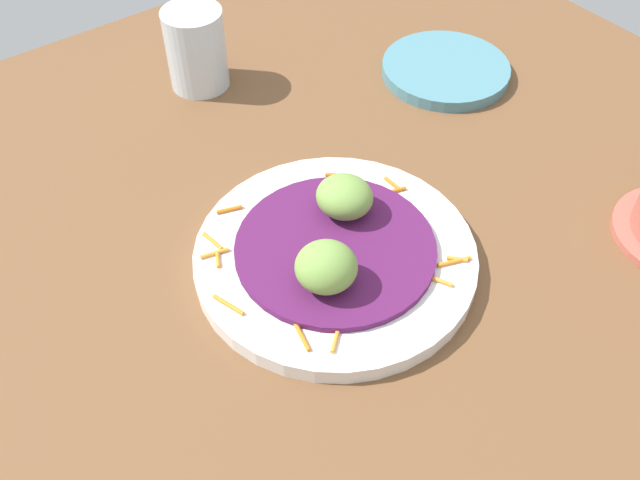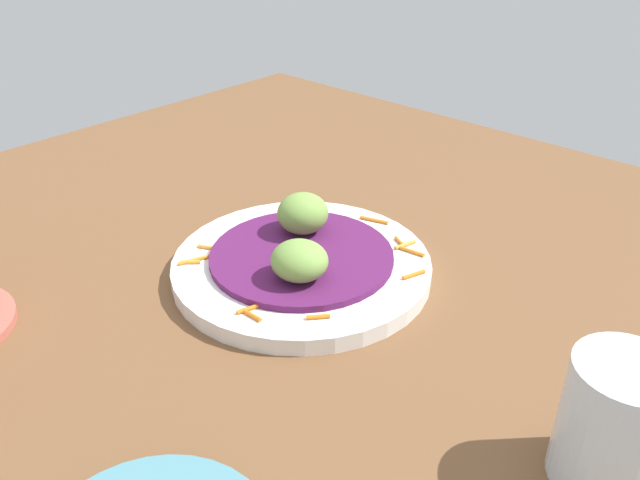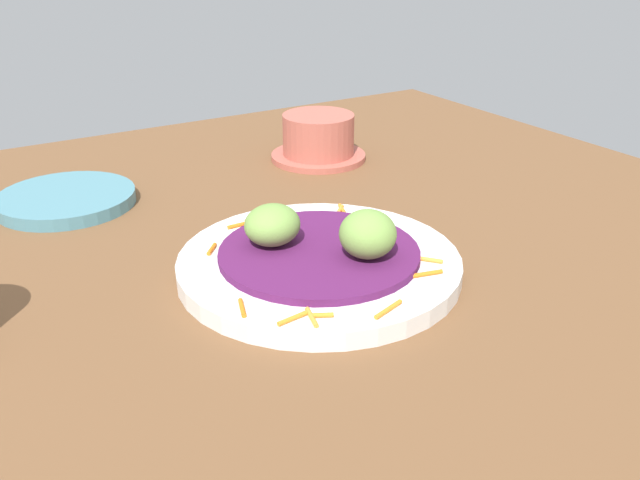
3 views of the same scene
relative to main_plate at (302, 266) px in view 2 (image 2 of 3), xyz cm
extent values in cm
cube|color=brown|center=(-2.34, 1.81, -1.88)|extent=(110.00, 110.00, 2.00)
cylinder|color=white|center=(0.00, 0.00, 0.00)|extent=(26.82, 26.82, 1.76)
cylinder|color=#51194C|center=(0.00, 0.00, 1.24)|extent=(19.02, 19.02, 0.73)
cylinder|color=orange|center=(-8.31, 7.76, 1.08)|extent=(1.61, 1.68, 0.40)
cylinder|color=orange|center=(-9.55, -2.72, 1.08)|extent=(2.77, 1.16, 0.40)
cylinder|color=orange|center=(-5.17, 8.64, 1.08)|extent=(1.52, 2.47, 0.40)
cylinder|color=orange|center=(-10.24, -3.67, 1.08)|extent=(0.43, 2.12, 0.40)
cylinder|color=orange|center=(6.42, 8.24, 1.08)|extent=(1.97, 1.72, 0.40)
cylinder|color=orange|center=(-6.37, -8.18, 1.08)|extent=(1.89, 1.69, 0.40)
cylinder|color=orange|center=(8.69, -7.80, 1.08)|extent=(0.75, 2.80, 0.40)
cylinder|color=orange|center=(-7.84, 7.83, 1.08)|extent=(3.23, 1.51, 0.40)
cylinder|color=orange|center=(9.35, -6.39, 1.08)|extent=(2.75, 1.10, 0.40)
cylinder|color=orange|center=(11.53, -0.46, 1.08)|extent=(1.41, 3.35, 0.40)
cylinder|color=orange|center=(8.27, 5.86, 1.08)|extent=(1.23, 3.65, 0.40)
cylinder|color=orange|center=(9.49, -5.56, 1.08)|extent=(1.24, 1.88, 0.40)
cylinder|color=orange|center=(5.14, -10.48, 1.08)|extent=(2.59, 1.22, 0.40)
ellipsoid|color=#759E47|center=(3.45, 3.08, 3.81)|extent=(7.53, 7.45, 4.41)
ellipsoid|color=#759E47|center=(-3.45, -3.08, 3.54)|extent=(7.22, 7.37, 3.88)
cylinder|color=silver|center=(-4.74, -33.29, 4.00)|extent=(7.19, 7.19, 9.76)
camera|label=1|loc=(27.93, 34.75, 50.71)|focal=39.86mm
camera|label=2|loc=(-40.65, -39.69, 35.79)|focal=36.14mm
camera|label=3|loc=(49.75, -30.35, 29.76)|focal=38.68mm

